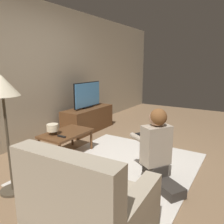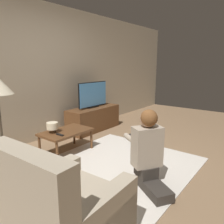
# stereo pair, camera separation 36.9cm
# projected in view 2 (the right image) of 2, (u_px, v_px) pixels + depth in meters

# --- Properties ---
(ground_plane) EXTENTS (10.00, 10.00, 0.00)m
(ground_plane) POSITION_uv_depth(u_px,v_px,m) (113.00, 169.00, 3.12)
(ground_plane) COLOR #896B4C
(wall_back) EXTENTS (10.00, 0.06, 2.60)m
(wall_back) POSITION_uv_depth(u_px,v_px,m) (30.00, 73.00, 4.00)
(wall_back) COLOR tan
(wall_back) RESTS_ON ground_plane
(rug) EXTENTS (2.34, 1.98, 0.02)m
(rug) POSITION_uv_depth(u_px,v_px,m) (113.00, 168.00, 3.12)
(rug) COLOR silver
(rug) RESTS_ON ground_plane
(tv_stand) EXTENTS (1.29, 0.48, 0.52)m
(tv_stand) POSITION_uv_depth(u_px,v_px,m) (94.00, 119.00, 4.93)
(tv_stand) COLOR brown
(tv_stand) RESTS_ON ground_plane
(tv) EXTENTS (0.85, 0.08, 0.57)m
(tv) POSITION_uv_depth(u_px,v_px,m) (93.00, 95.00, 4.81)
(tv) COLOR black
(tv) RESTS_ON tv_stand
(coffee_table) EXTENTS (0.82, 0.52, 0.38)m
(coffee_table) POSITION_uv_depth(u_px,v_px,m) (66.00, 133.00, 3.62)
(coffee_table) COLOR brown
(coffee_table) RESTS_ON ground_plane
(armchair) EXTENTS (0.84, 0.81, 0.94)m
(armchair) POSITION_uv_depth(u_px,v_px,m) (65.00, 217.00, 1.70)
(armchair) COLOR #B7A88E
(armchair) RESTS_ON ground_plane
(person_kneeling) EXTENTS (0.66, 0.85, 0.94)m
(person_kneeling) POSITION_uv_depth(u_px,v_px,m) (148.00, 149.00, 2.58)
(person_kneeling) COLOR #332D28
(person_kneeling) RESTS_ON rug
(table_lamp) EXTENTS (0.18, 0.18, 0.17)m
(table_lamp) POSITION_uv_depth(u_px,v_px,m) (52.00, 127.00, 3.50)
(table_lamp) COLOR #4C3823
(table_lamp) RESTS_ON coffee_table
(remote) EXTENTS (0.04, 0.15, 0.02)m
(remote) POSITION_uv_depth(u_px,v_px,m) (60.00, 135.00, 3.39)
(remote) COLOR black
(remote) RESTS_ON coffee_table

